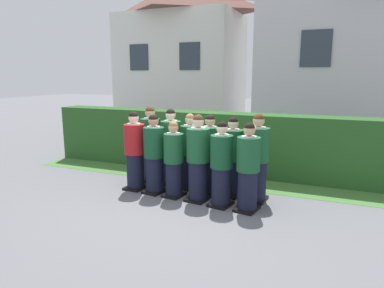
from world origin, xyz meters
The scene contains 17 objects.
ground_plane centered at (0.00, 0.00, 0.00)m, with size 60.00×60.00×0.00m, color slate.
student_in_red_blazer centered at (-1.25, 0.13, 0.80)m, with size 0.44×0.54×1.67m.
student_front_row_1 centered at (-0.75, 0.07, 0.78)m, with size 0.45×0.55×1.64m.
student_front_row_2 centered at (-0.28, 0.01, 0.73)m, with size 0.42×0.49×1.53m.
student_front_row_3 centered at (0.25, -0.01, 0.81)m, with size 0.46×0.54×1.69m.
student_front_row_4 centered at (0.76, -0.12, 0.76)m, with size 0.45×0.52×1.60m.
student_front_row_5 centered at (1.27, -0.16, 0.77)m, with size 0.45×0.52×1.61m.
student_rear_row_0 centered at (-1.21, 0.76, 0.83)m, with size 0.45×0.56×1.73m.
student_rear_row_1 centered at (-0.67, 0.71, 0.81)m, with size 0.47×0.55×1.70m.
student_rear_row_2 centered at (-0.17, 0.60, 0.78)m, with size 0.45×0.52×1.63m.
student_rear_row_3 centered at (0.29, 0.56, 0.78)m, with size 0.43×0.48×1.64m.
student_rear_row_4 centered at (0.80, 0.49, 0.77)m, with size 0.46×0.55×1.62m.
student_rear_row_5 centered at (1.31, 0.40, 0.82)m, with size 0.45×0.52×1.71m.
hedge centered at (0.00, 2.12, 0.75)m, with size 9.40×0.70×1.51m.
school_building_main centered at (3.56, 7.04, 3.75)m, with size 7.47×3.42×7.30m.
school_building_annex centered at (-4.16, 9.19, 3.43)m, with size 5.59×3.97×6.70m.
lawn_strip centered at (0.00, 1.32, 0.00)m, with size 9.40×0.90×0.01m, color #477A38.
Camera 1 is at (2.60, -6.04, 2.42)m, focal length 32.32 mm.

